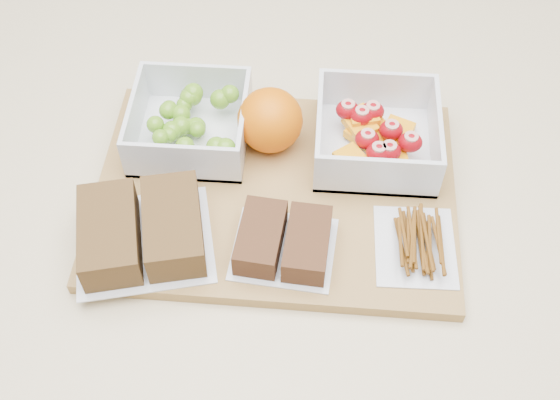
# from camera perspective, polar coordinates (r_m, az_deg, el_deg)

# --- Properties ---
(counter) EXTENTS (1.20, 0.90, 0.90)m
(counter) POSITION_cam_1_polar(r_m,az_deg,el_deg) (1.22, -0.72, -13.34)
(counter) COLOR beige
(counter) RESTS_ON ground
(cutting_board) EXTENTS (0.42, 0.30, 0.02)m
(cutting_board) POSITION_cam_1_polar(r_m,az_deg,el_deg) (0.83, -0.35, 0.63)
(cutting_board) COLOR #A47C44
(cutting_board) RESTS_ON counter
(grape_container) EXTENTS (0.14, 0.14, 0.06)m
(grape_container) POSITION_cam_1_polar(r_m,az_deg,el_deg) (0.86, -7.21, 6.26)
(grape_container) COLOR silver
(grape_container) RESTS_ON cutting_board
(fruit_container) EXTENTS (0.14, 0.14, 0.06)m
(fruit_container) POSITION_cam_1_polar(r_m,az_deg,el_deg) (0.85, 7.78, 5.17)
(fruit_container) COLOR silver
(fruit_container) RESTS_ON cutting_board
(orange) EXTENTS (0.08, 0.08, 0.08)m
(orange) POSITION_cam_1_polar(r_m,az_deg,el_deg) (0.84, -0.82, 6.50)
(orange) COLOR orange
(orange) RESTS_ON cutting_board
(sandwich_bag_left) EXTENTS (0.17, 0.16, 0.05)m
(sandwich_bag_left) POSITION_cam_1_polar(r_m,az_deg,el_deg) (0.77, -11.17, -2.47)
(sandwich_bag_left) COLOR silver
(sandwich_bag_left) RESTS_ON cutting_board
(sandwich_bag_center) EXTENTS (0.12, 0.11, 0.03)m
(sandwich_bag_center) POSITION_cam_1_polar(r_m,az_deg,el_deg) (0.76, 0.32, -3.37)
(sandwich_bag_center) COLOR silver
(sandwich_bag_center) RESTS_ON cutting_board
(pretzel_bag) EXTENTS (0.09, 0.11, 0.02)m
(pretzel_bag) POSITION_cam_1_polar(r_m,az_deg,el_deg) (0.78, 11.03, -3.30)
(pretzel_bag) COLOR silver
(pretzel_bag) RESTS_ON cutting_board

